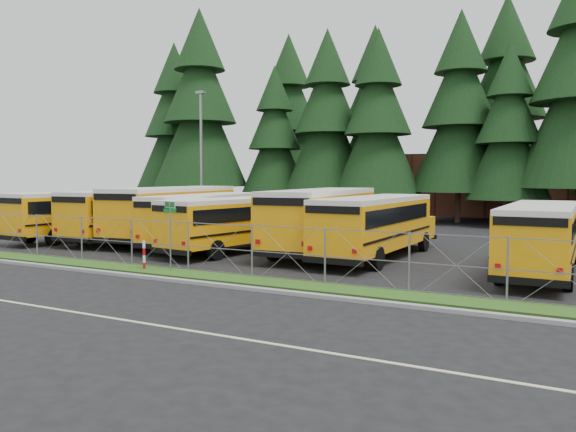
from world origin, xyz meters
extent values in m
plane|color=black|center=(0.00, 0.00, 0.00)|extent=(120.00, 120.00, 0.00)
cube|color=gray|center=(0.00, -3.10, 0.06)|extent=(50.00, 0.25, 0.12)
cube|color=#224E16|center=(0.00, -1.70, 0.03)|extent=(50.00, 1.40, 0.06)
cube|color=beige|center=(0.00, -8.00, 0.01)|extent=(50.00, 0.12, 0.01)
cube|color=brown|center=(6.00, 40.00, 3.00)|extent=(22.00, 10.00, 6.00)
cylinder|color=gray|center=(-1.52, -1.45, 1.40)|extent=(0.06, 0.06, 2.80)
cube|color=#0D5F1F|center=(-1.52, -1.45, 2.68)|extent=(0.75, 0.32, 0.22)
cube|color=white|center=(-1.52, -1.45, 2.68)|extent=(0.79, 0.33, 0.26)
cube|color=#0D5F1F|center=(-1.52, -1.45, 2.44)|extent=(0.23, 0.52, 0.18)
cylinder|color=#B20C0C|center=(-2.72, -1.66, 0.60)|extent=(0.11, 0.11, 1.20)
cylinder|color=gray|center=(-12.54, 15.41, 5.00)|extent=(0.20, 0.20, 10.00)
cube|color=gray|center=(-12.54, 15.41, 10.05)|extent=(0.70, 0.35, 0.18)
camera|label=1|loc=(13.00, -18.82, 3.77)|focal=35.00mm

